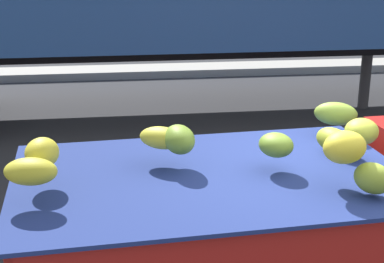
{
  "coord_description": "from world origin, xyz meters",
  "views": [
    {
      "loc": [
        -1.97,
        -4.28,
        2.74
      ],
      "look_at": [
        -1.37,
        0.4,
        1.18
      ],
      "focal_mm": 54.11,
      "sensor_mm": 36.0,
      "label": 1
    }
  ],
  "objects": [
    {
      "name": "curb_strip",
      "position": [
        0.0,
        7.94,
        0.08
      ],
      "size": [
        80.0,
        0.8,
        0.16
      ],
      "primitive_type": "cube",
      "color": "gray",
      "rests_on": "ground"
    }
  ]
}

